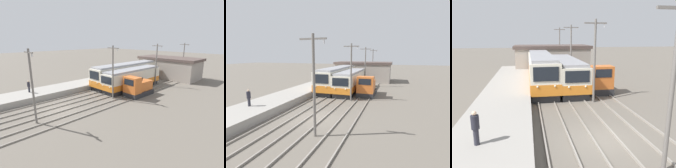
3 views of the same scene
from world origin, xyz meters
The scene contains 14 objects.
ground_plane centered at (0.00, 0.00, 0.00)m, with size 200.00×200.00×0.00m, color #665E54.
platform_left centered at (-6.25, 0.00, 0.43)m, with size 4.50×54.00×0.86m, color gray.
track_left centered at (-2.60, 0.00, 0.07)m, with size 1.54×60.00×0.14m.
track_center centered at (0.20, 0.00, 0.07)m, with size 1.54×60.00×0.14m.
track_right centered at (3.20, 0.00, 0.07)m, with size 1.54×60.00×0.14m.
commuter_train_left centered at (-2.60, 14.89, 1.78)m, with size 2.84×15.11×3.86m.
commuter_train_center centered at (0.20, 13.38, 1.60)m, with size 2.84×12.07×3.41m.
shunting_locomotive centered at (3.20, 10.99, 1.21)m, with size 2.40×4.62×3.00m.
catenary_mast_near centered at (1.71, -3.39, 4.01)m, with size 2.00×0.20×7.38m.
catenary_mast_mid centered at (1.71, 7.31, 4.01)m, with size 2.00×0.20×7.38m.
catenary_mast_far centered at (1.71, 18.01, 4.01)m, with size 2.00×0.20×7.38m.
catenary_mast_distant centered at (1.71, 28.70, 4.01)m, with size 2.00×0.20×7.38m.
person_on_platform centered at (-6.69, -1.07, 1.79)m, with size 0.38×0.38×1.71m.
station_building centered at (-0.04, 26.00, 2.21)m, with size 12.60×6.30×4.38m.
Camera 2 is at (7.14, -14.37, 5.94)m, focal length 28.00 mm.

